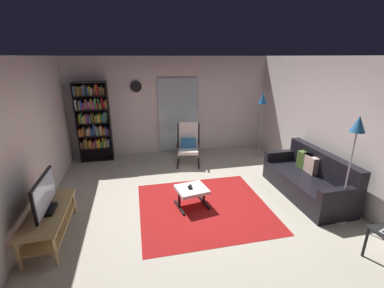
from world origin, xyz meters
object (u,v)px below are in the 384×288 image
(cell_phone, at_px, (190,188))
(floor_lamp_by_sofa, at_px, (356,136))
(television, at_px, (45,196))
(leather_sofa, at_px, (309,180))
(bookshelf_near_tv, at_px, (93,119))
(wall_clock, at_px, (136,87))
(floor_lamp_by_shelf, at_px, (262,104))
(lounge_armchair, at_px, (188,143))
(tv_remote, at_px, (191,187))
(ottoman, at_px, (192,191))
(tv_stand, at_px, (49,221))

(cell_phone, bearing_deg, floor_lamp_by_sofa, -24.76)
(television, height_order, leather_sofa, television)
(bookshelf_near_tv, xyz_separation_m, wall_clock, (1.12, 0.16, 0.75))
(cell_phone, bearing_deg, leather_sofa, -3.68)
(bookshelf_near_tv, bearing_deg, floor_lamp_by_shelf, -8.59)
(lounge_armchair, xyz_separation_m, floor_lamp_by_shelf, (1.97, 0.08, 0.89))
(leather_sofa, distance_m, tv_remote, 2.32)
(television, distance_m, tv_remote, 2.29)
(lounge_armchair, xyz_separation_m, wall_clock, (-1.18, 0.89, 1.32))
(leather_sofa, distance_m, cell_phone, 2.34)
(tv_remote, relative_size, cell_phone, 1.03)
(ottoman, relative_size, floor_lamp_by_sofa, 0.34)
(bookshelf_near_tv, bearing_deg, television, -95.28)
(tv_stand, bearing_deg, wall_clock, 67.05)
(tv_stand, distance_m, television, 0.41)
(lounge_armchair, bearing_deg, cell_phone, -100.99)
(leather_sofa, xyz_separation_m, wall_clock, (-3.13, 2.98, 1.54))
(tv_stand, xyz_separation_m, lounge_armchair, (2.59, 2.45, 0.23))
(television, xyz_separation_m, ottoman, (2.23, 0.40, -0.41))
(lounge_armchair, bearing_deg, wall_clock, 143.19)
(bookshelf_near_tv, height_order, lounge_armchair, bookshelf_near_tv)
(leather_sofa, height_order, floor_lamp_by_sofa, floor_lamp_by_sofa)
(television, relative_size, bookshelf_near_tv, 0.44)
(cell_phone, bearing_deg, wall_clock, 103.57)
(television, relative_size, floor_lamp_by_shelf, 0.52)
(tv_remote, height_order, cell_phone, tv_remote)
(tv_remote, bearing_deg, television, -165.94)
(leather_sofa, xyz_separation_m, floor_lamp_by_sofa, (-0.03, -0.90, 1.16))
(tv_remote, xyz_separation_m, cell_phone, (-0.02, -0.03, -0.00))
(bookshelf_near_tv, relative_size, floor_lamp_by_shelf, 1.18)
(bookshelf_near_tv, relative_size, wall_clock, 6.94)
(floor_lamp_by_shelf, bearing_deg, ottoman, -138.00)
(television, height_order, tv_remote, television)
(leather_sofa, height_order, cell_phone, leather_sofa)
(ottoman, relative_size, cell_phone, 4.25)
(tv_stand, height_order, ottoman, tv_stand)
(tv_remote, relative_size, floor_lamp_by_shelf, 0.08)
(television, height_order, lounge_armchair, lounge_armchair)
(bookshelf_near_tv, height_order, floor_lamp_by_sofa, bookshelf_near_tv)
(lounge_armchair, bearing_deg, television, -136.91)
(tv_stand, xyz_separation_m, cell_phone, (2.20, 0.43, 0.06))
(bookshelf_near_tv, xyz_separation_m, cell_phone, (1.91, -2.74, -0.73))
(floor_lamp_by_shelf, distance_m, wall_clock, 3.28)
(floor_lamp_by_sofa, relative_size, wall_clock, 6.13)
(bookshelf_near_tv, bearing_deg, ottoman, -54.81)
(wall_clock, bearing_deg, cell_phone, -74.73)
(leather_sofa, bearing_deg, wall_clock, 136.41)
(floor_lamp_by_sofa, bearing_deg, lounge_armchair, 122.59)
(tv_stand, xyz_separation_m, leather_sofa, (4.54, 0.35, 0.01))
(bookshelf_near_tv, height_order, ottoman, bookshelf_near_tv)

